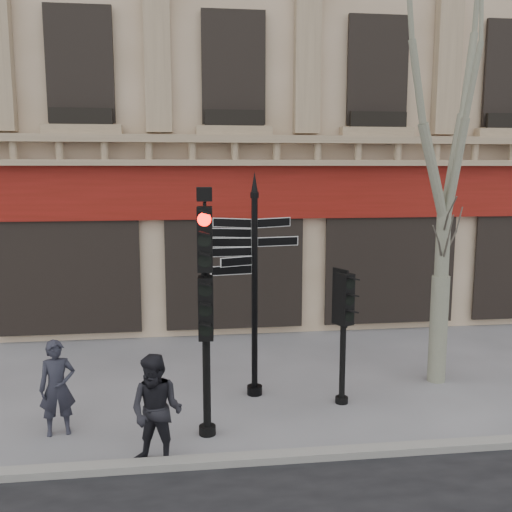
{
  "coord_description": "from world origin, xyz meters",
  "views": [
    {
      "loc": [
        -1.23,
        -8.95,
        4.18
      ],
      "look_at": [
        -0.01,
        0.6,
        2.69
      ],
      "focal_mm": 40.0,
      "sensor_mm": 36.0,
      "label": 1
    }
  ],
  "objects_px": {
    "traffic_signal_main": "(205,282)",
    "pedestrian_b": "(156,411)",
    "plane_tree": "(451,82)",
    "fingerpost": "(255,248)",
    "pedestrian_a": "(57,388)",
    "traffic_signal_secondary": "(344,313)"
  },
  "relations": [
    {
      "from": "traffic_signal_main",
      "to": "pedestrian_b",
      "type": "distance_m",
      "value": 2.01
    },
    {
      "from": "traffic_signal_main",
      "to": "plane_tree",
      "type": "xyz_separation_m",
      "value": [
        4.6,
        1.73,
        3.28
      ]
    },
    {
      "from": "fingerpost",
      "to": "pedestrian_b",
      "type": "relative_size",
      "value": 2.54
    },
    {
      "from": "pedestrian_b",
      "to": "pedestrian_a",
      "type": "bearing_deg",
      "value": 164.08
    },
    {
      "from": "traffic_signal_secondary",
      "to": "pedestrian_b",
      "type": "bearing_deg",
      "value": -173.64
    },
    {
      "from": "traffic_signal_secondary",
      "to": "pedestrian_a",
      "type": "distance_m",
      "value": 4.9
    },
    {
      "from": "traffic_signal_main",
      "to": "pedestrian_a",
      "type": "relative_size",
      "value": 2.55
    },
    {
      "from": "pedestrian_a",
      "to": "pedestrian_b",
      "type": "bearing_deg",
      "value": -49.97
    },
    {
      "from": "pedestrian_a",
      "to": "plane_tree",
      "type": "bearing_deg",
      "value": -1.59
    },
    {
      "from": "fingerpost",
      "to": "traffic_signal_main",
      "type": "relative_size",
      "value": 1.06
    },
    {
      "from": "fingerpost",
      "to": "traffic_signal_main",
      "type": "xyz_separation_m",
      "value": [
        -0.94,
        -1.51,
        -0.31
      ]
    },
    {
      "from": "fingerpost",
      "to": "traffic_signal_main",
      "type": "bearing_deg",
      "value": -120.67
    },
    {
      "from": "traffic_signal_secondary",
      "to": "plane_tree",
      "type": "relative_size",
      "value": 0.29
    },
    {
      "from": "pedestrian_b",
      "to": "fingerpost",
      "type": "bearing_deg",
      "value": 75.77
    },
    {
      "from": "plane_tree",
      "to": "pedestrian_a",
      "type": "height_order",
      "value": "plane_tree"
    },
    {
      "from": "fingerpost",
      "to": "plane_tree",
      "type": "height_order",
      "value": "plane_tree"
    },
    {
      "from": "traffic_signal_main",
      "to": "pedestrian_b",
      "type": "bearing_deg",
      "value": -126.56
    },
    {
      "from": "fingerpost",
      "to": "plane_tree",
      "type": "xyz_separation_m",
      "value": [
        3.66,
        0.22,
        2.97
      ]
    },
    {
      "from": "traffic_signal_secondary",
      "to": "traffic_signal_main",
      "type": "bearing_deg",
      "value": 177.62
    },
    {
      "from": "pedestrian_a",
      "to": "pedestrian_b",
      "type": "distance_m",
      "value": 1.99
    },
    {
      "from": "fingerpost",
      "to": "traffic_signal_secondary",
      "type": "height_order",
      "value": "fingerpost"
    },
    {
      "from": "plane_tree",
      "to": "pedestrian_a",
      "type": "relative_size",
      "value": 5.35
    }
  ]
}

